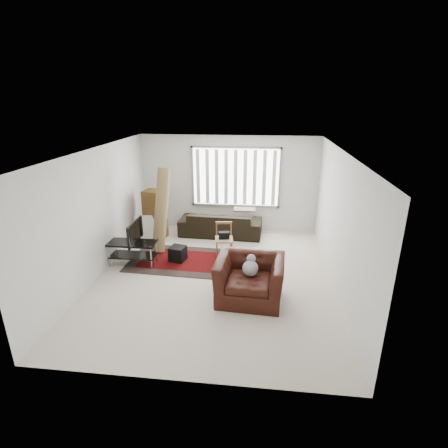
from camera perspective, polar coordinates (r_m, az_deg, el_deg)
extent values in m
plane|color=beige|center=(7.68, -1.58, -8.54)|extent=(6.00, 6.00, 0.00)
cube|color=white|center=(6.82, -1.80, 11.81)|extent=(5.00, 6.00, 0.02)
cube|color=silver|center=(10.00, 0.78, 6.60)|extent=(5.00, 0.02, 2.70)
cube|color=silver|center=(4.46, -7.29, -11.59)|extent=(5.00, 0.02, 2.70)
cube|color=silver|center=(7.88, -19.99, 1.64)|extent=(0.02, 6.00, 2.70)
cube|color=silver|center=(7.23, 18.33, 0.22)|extent=(0.02, 6.00, 2.70)
cube|color=white|center=(9.92, 1.93, 7.66)|extent=(2.40, 0.01, 1.60)
cube|color=gray|center=(9.90, 1.92, 7.64)|extent=(2.52, 0.06, 1.72)
cube|color=white|center=(9.86, 1.90, 7.59)|extent=(2.40, 0.02, 1.55)
cube|color=black|center=(8.43, -7.05, -5.88)|extent=(2.46, 1.70, 0.02)
cube|color=#4B0607|center=(8.43, -7.06, -5.81)|extent=(1.94, 1.18, 0.00)
cube|color=black|center=(8.28, -14.73, -3.03)|extent=(1.09, 0.49, 0.04)
cube|color=black|center=(8.40, -14.55, -4.95)|extent=(1.05, 0.46, 0.03)
cylinder|color=#B2B2B7|center=(8.39, -18.23, -4.96)|extent=(0.03, 0.03, 0.55)
cylinder|color=#B2B2B7|center=(8.04, -11.81, -5.45)|extent=(0.03, 0.03, 0.55)
cylinder|color=#B2B2B7|center=(8.73, -17.13, -3.83)|extent=(0.03, 0.03, 0.55)
cylinder|color=#B2B2B7|center=(8.40, -10.94, -4.25)|extent=(0.03, 0.03, 0.55)
imported|color=black|center=(8.18, -14.90, -1.25)|extent=(0.11, 0.89, 0.51)
cube|color=black|center=(8.35, -7.55, -4.79)|extent=(0.41, 0.41, 0.35)
cube|color=brown|center=(9.79, -11.13, -0.83)|extent=(0.63, 0.60, 0.50)
cube|color=brown|center=(9.60, -11.25, 1.74)|extent=(0.58, 0.54, 0.45)
cube|color=brown|center=(9.54, -11.56, 4.25)|extent=(0.53, 0.53, 0.40)
cube|color=silver|center=(9.51, -12.55, -0.80)|extent=(0.61, 0.33, 0.74)
cylinder|color=olive|center=(8.77, -10.22, 2.24)|extent=(0.50, 0.88, 2.08)
imported|color=black|center=(9.75, -0.56, 0.66)|extent=(2.32, 1.08, 0.88)
cube|color=#9E8567|center=(8.54, 0.01, -2.54)|extent=(0.48, 0.48, 0.05)
cylinder|color=brown|center=(8.45, -1.16, -4.26)|extent=(0.04, 0.04, 0.40)
cylinder|color=brown|center=(8.46, 1.27, -4.22)|extent=(0.04, 0.04, 0.40)
cylinder|color=brown|center=(8.78, -1.21, -3.30)|extent=(0.04, 0.04, 0.40)
cylinder|color=brown|center=(8.79, 1.13, -3.26)|extent=(0.04, 0.04, 0.40)
cube|color=brown|center=(8.58, -0.04, 0.21)|extent=(0.40, 0.10, 0.06)
cube|color=brown|center=(8.64, -1.23, -0.86)|extent=(0.04, 0.04, 0.40)
cube|color=brown|center=(8.65, 1.15, -0.83)|extent=(0.04, 0.04, 0.40)
cube|color=black|center=(8.50, 0.01, -1.86)|extent=(0.28, 0.19, 0.17)
imported|color=#33110A|center=(6.72, 4.23, -8.51)|extent=(1.34, 1.19, 0.94)
ellipsoid|color=#59595B|center=(6.65, 4.26, -7.44)|extent=(0.28, 0.35, 0.23)
sphere|color=#59595B|center=(6.75, 4.46, -5.68)|extent=(0.18, 0.18, 0.18)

